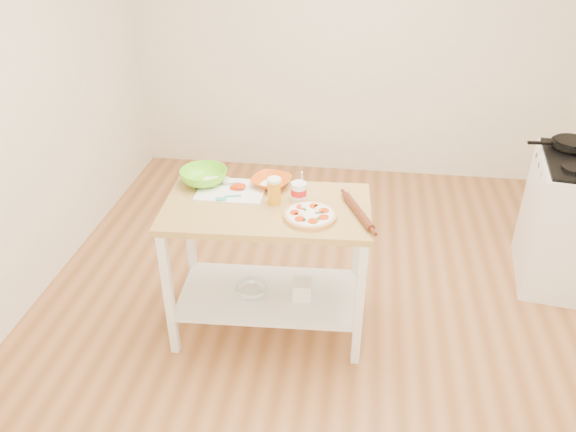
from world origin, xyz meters
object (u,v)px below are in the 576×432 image
(prep_island, at_px, (268,242))
(cutting_board, at_px, (231,190))
(knife, at_px, (211,186))
(beer_pint, at_px, (274,191))
(shelf_bin, at_px, (302,290))
(rolling_pin, at_px, (358,211))
(yogurt_tub, at_px, (299,191))
(skillet, at_px, (572,144))
(gas_stove, at_px, (576,222))
(spatula, at_px, (227,197))
(shelf_glass_bowl, at_px, (252,290))
(orange_bowl, at_px, (271,182))
(green_bowl, at_px, (204,177))
(pizza, at_px, (310,215))

(prep_island, xyz_separation_m, cutting_board, (-0.24, 0.15, 0.26))
(knife, height_order, beer_pint, beer_pint)
(shelf_bin, bearing_deg, knife, 164.00)
(prep_island, distance_m, rolling_pin, 0.59)
(prep_island, relative_size, knife, 4.81)
(beer_pint, bearing_deg, yogurt_tub, 23.88)
(prep_island, bearing_deg, skillet, 27.22)
(gas_stove, xyz_separation_m, spatula, (-2.27, -0.76, 0.44))
(spatula, distance_m, knife, 0.18)
(skillet, bearing_deg, shelf_glass_bowl, -158.13)
(knife, distance_m, orange_bowl, 0.36)
(rolling_pin, bearing_deg, shelf_glass_bowl, 178.80)
(spatula, bearing_deg, orange_bowl, 26.76)
(gas_stove, height_order, skillet, gas_stove)
(gas_stove, xyz_separation_m, green_bowl, (-2.46, -0.57, 0.47))
(knife, relative_size, orange_bowl, 1.09)
(gas_stove, relative_size, beer_pint, 6.95)
(knife, distance_m, shelf_bin, 0.85)
(skillet, xyz_separation_m, orange_bowl, (-1.95, -0.75, -0.05))
(shelf_glass_bowl, distance_m, shelf_bin, 0.32)
(pizza, height_order, green_bowl, green_bowl)
(rolling_pin, xyz_separation_m, shelf_bin, (-0.31, 0.03, -0.60))
(cutting_board, relative_size, orange_bowl, 1.73)
(prep_island, xyz_separation_m, spatula, (-0.24, 0.04, 0.27))
(gas_stove, height_order, knife, gas_stove)
(cutting_board, height_order, green_bowl, green_bowl)
(yogurt_tub, xyz_separation_m, rolling_pin, (0.35, -0.13, -0.03))
(skillet, xyz_separation_m, shelf_bin, (-1.73, -1.01, -0.66))
(gas_stove, relative_size, shelf_glass_bowl, 5.58)
(orange_bowl, relative_size, shelf_glass_bowl, 1.17)
(beer_pint, xyz_separation_m, shelf_bin, (0.17, -0.04, -0.66))
(spatula, xyz_separation_m, yogurt_tub, (0.41, 0.06, 0.04))
(shelf_glass_bowl, bearing_deg, spatula, 156.95)
(cutting_board, bearing_deg, shelf_bin, -19.94)
(spatula, bearing_deg, gas_stove, 2.89)
(gas_stove, xyz_separation_m, knife, (-2.40, -0.64, 0.44))
(cutting_board, xyz_separation_m, orange_bowl, (0.23, 0.09, 0.02))
(skillet, height_order, green_bowl, same)
(gas_stove, xyz_separation_m, orange_bowl, (-2.05, -0.55, 0.45))
(knife, distance_m, rolling_pin, 0.91)
(spatula, relative_size, knife, 0.56)
(green_bowl, bearing_deg, rolling_pin, -15.28)
(pizza, relative_size, spatula, 2.06)
(cutting_board, height_order, orange_bowl, orange_bowl)
(orange_bowl, distance_m, green_bowl, 0.42)
(yogurt_tub, bearing_deg, cutting_board, 172.50)
(pizza, bearing_deg, spatula, 164.74)
(green_bowl, xyz_separation_m, shelf_glass_bowl, (0.33, -0.25, -0.65))
(pizza, bearing_deg, skillet, 33.16)
(knife, height_order, rolling_pin, rolling_pin)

